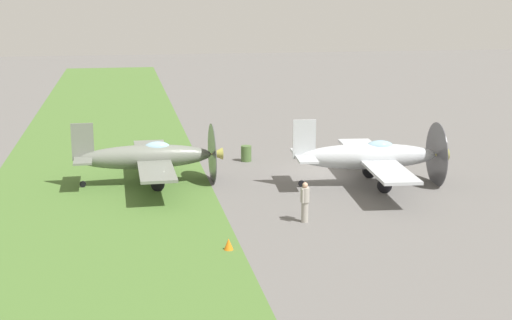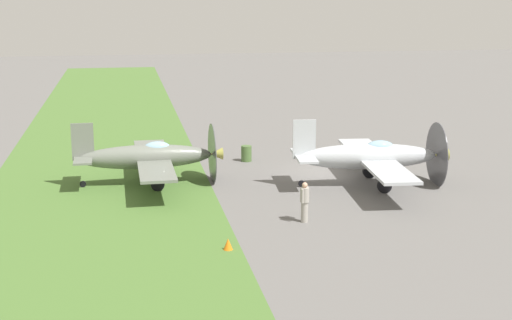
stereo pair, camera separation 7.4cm
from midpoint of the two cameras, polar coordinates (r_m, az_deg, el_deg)
The scene contains 7 objects.
ground_plane at distance 39.74m, azimuth 5.61°, elevation -0.99°, with size 160.00×160.00×0.00m, color #605E5B.
grass_verge at distance 38.27m, azimuth -12.04°, elevation -1.75°, with size 120.00×11.00×0.01m, color #476B2D.
airplane_lead at distance 37.11m, azimuth 8.80°, elevation 0.28°, with size 10.00×7.92×3.55m.
airplane_wingman at distance 37.31m, azimuth -8.38°, elevation 0.25°, with size 9.41×7.49×3.38m.
ground_crew_chief at distance 30.98m, azimuth 3.74°, elevation -3.20°, with size 0.53×0.41×1.73m.
fuel_drum at distance 42.19m, azimuth -0.82°, elevation 0.51°, with size 0.60×0.60×0.90m, color #476633.
runway_marker_cone at distance 27.87m, azimuth -2.22°, elevation -6.53°, with size 0.36×0.36×0.44m, color orange.
Camera 1 is at (37.06, -10.82, 9.45)m, focal length 51.64 mm.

